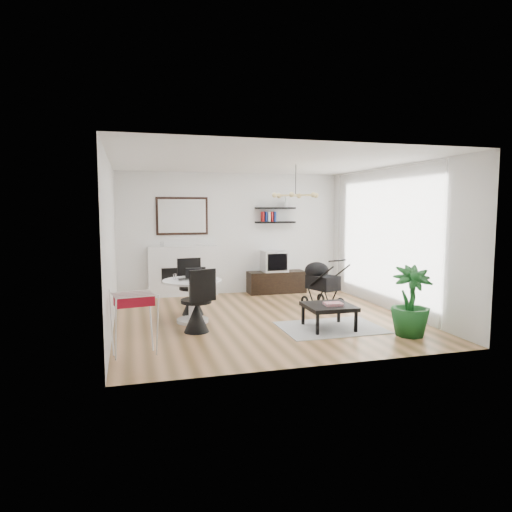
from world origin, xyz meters
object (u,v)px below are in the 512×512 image
object	(u,v)px
tv_console	(276,282)
drying_rack	(134,323)
dining_table	(192,294)
potted_plant	(411,301)
stroller	(321,285)
coffee_table	(329,307)
fireplace	(183,265)
crt_tv	(274,261)

from	to	relation	value
tv_console	drying_rack	distance (m)	4.90
dining_table	drying_rack	distance (m)	1.82
tv_console	potted_plant	world-z (taller)	potted_plant
stroller	coffee_table	world-z (taller)	stroller
fireplace	coffee_table	world-z (taller)	fireplace
drying_rack	stroller	size ratio (longest dim) A/B	0.86
tv_console	coffee_table	xyz separation A→B (m)	(-0.16, -3.19, 0.10)
drying_rack	coffee_table	xyz separation A→B (m)	(3.00, 0.55, -0.09)
tv_console	crt_tv	size ratio (longest dim) A/B	2.42
fireplace	drying_rack	distance (m)	4.06
fireplace	stroller	world-z (taller)	fireplace
drying_rack	coffee_table	size ratio (longest dim) A/B	1.10
coffee_table	potted_plant	size ratio (longest dim) A/B	0.72
fireplace	stroller	size ratio (longest dim) A/B	2.23
dining_table	potted_plant	world-z (taller)	potted_plant
dining_table	stroller	distance (m)	2.68
drying_rack	fireplace	bearing A→B (deg)	65.17
crt_tv	coffee_table	xyz separation A→B (m)	(-0.11, -3.19, -0.38)
fireplace	tv_console	world-z (taller)	fireplace
fireplace	crt_tv	bearing A→B (deg)	-4.65
coffee_table	tv_console	bearing A→B (deg)	87.10
dining_table	drying_rack	world-z (taller)	drying_rack
tv_console	crt_tv	xyz separation A→B (m)	(-0.05, -0.00, 0.48)
drying_rack	crt_tv	bearing A→B (deg)	40.85
dining_table	stroller	xyz separation A→B (m)	(2.60, 0.61, -0.06)
stroller	dining_table	bearing A→B (deg)	172.95
dining_table	coffee_table	size ratio (longest dim) A/B	1.31
tv_console	potted_plant	xyz separation A→B (m)	(0.85, -3.89, 0.28)
fireplace	crt_tv	size ratio (longest dim) A/B	3.99
tv_console	fireplace	bearing A→B (deg)	175.55
potted_plant	tv_console	bearing A→B (deg)	102.38
stroller	potted_plant	size ratio (longest dim) A/B	0.92
fireplace	dining_table	size ratio (longest dim) A/B	2.18
dining_table	drying_rack	bearing A→B (deg)	-121.86
stroller	coffee_table	size ratio (longest dim) A/B	1.28
crt_tv	potted_plant	xyz separation A→B (m)	(0.90, -3.89, -0.20)
dining_table	stroller	bearing A→B (deg)	13.21
drying_rack	potted_plant	world-z (taller)	potted_plant
tv_console	potted_plant	size ratio (longest dim) A/B	1.24
tv_console	stroller	distance (m)	1.64
stroller	potted_plant	xyz separation A→B (m)	(0.45, -2.31, 0.11)
tv_console	potted_plant	bearing A→B (deg)	-77.62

